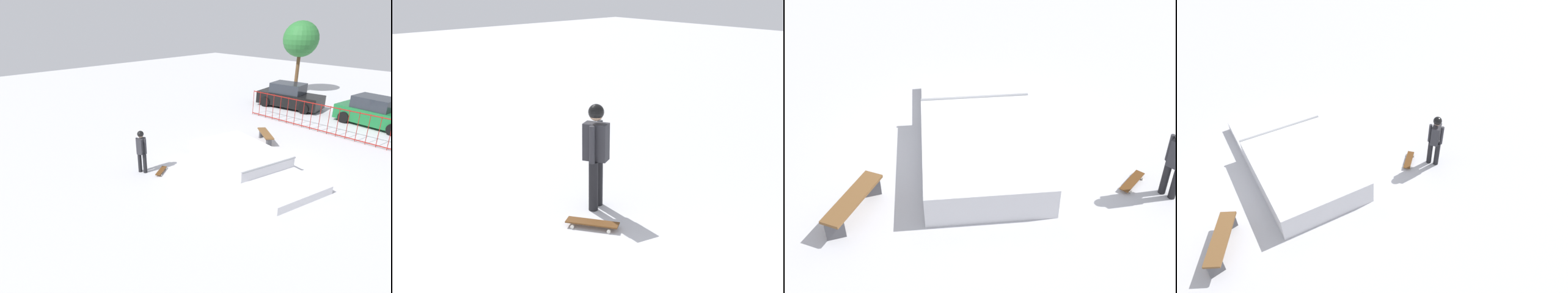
% 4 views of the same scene
% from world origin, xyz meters
% --- Properties ---
extents(skater, '(0.40, 0.44, 1.73)m').
position_xyz_m(skater, '(-2.75, -3.36, 1.01)').
color(skater, black).
rests_on(skater, ground).
extents(skateboard, '(0.59, 0.78, 0.09)m').
position_xyz_m(skateboard, '(-2.22, -2.86, 0.08)').
color(skateboard, '#593314').
rests_on(skateboard, ground).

